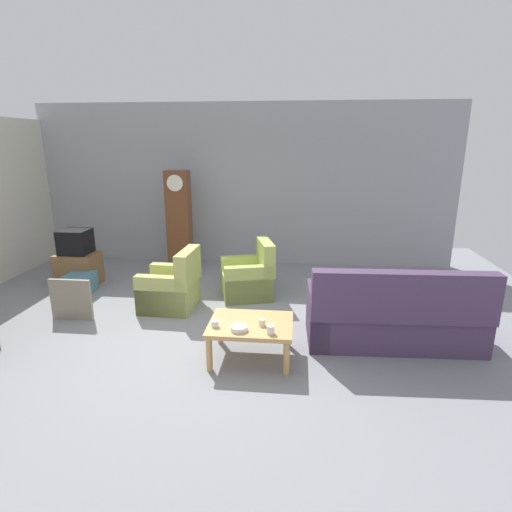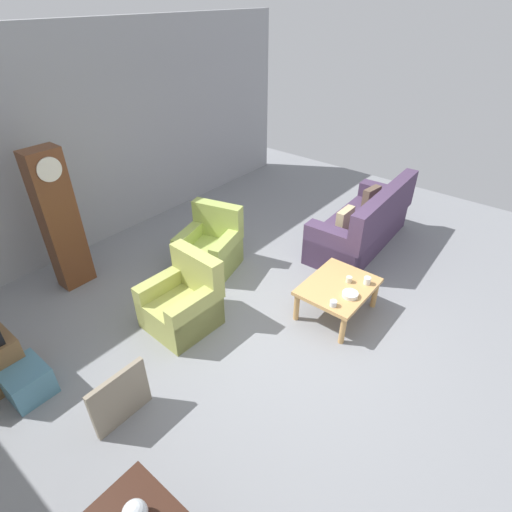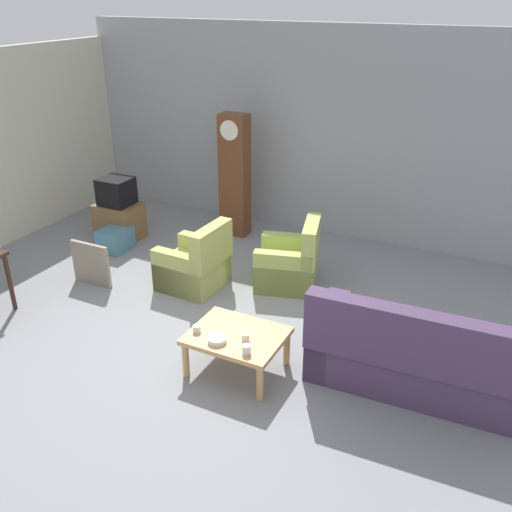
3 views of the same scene
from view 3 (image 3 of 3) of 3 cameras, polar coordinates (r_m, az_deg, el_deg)
name	(u,v)px [view 3 (image 3 of 3)]	position (r m, az deg, el deg)	size (l,w,h in m)	color
ground_plane	(207,336)	(6.59, -5.03, -8.06)	(10.40, 10.40, 0.00)	gray
garage_door_wall	(322,133)	(8.99, 6.75, 12.28)	(8.40, 0.16, 3.20)	#9EA0A5
couch_floral	(416,359)	(5.82, 15.97, -10.01)	(2.13, 0.96, 1.04)	#4C3856
armchair_olive_near	(195,266)	(7.49, -6.19, -1.02)	(0.82, 0.79, 0.92)	tan
armchair_olive_far	(290,264)	(7.52, 3.46, -0.81)	(0.96, 0.94, 0.92)	#A5B858
coffee_table_wood	(237,339)	(5.83, -1.97, -8.44)	(0.96, 0.76, 0.44)	tan
grandfather_clock	(235,176)	(8.90, -2.17, 8.14)	(0.44, 0.30, 1.94)	brown
tv_stand_cabinet	(120,221)	(9.22, -13.68, 3.49)	(0.68, 0.52, 0.57)	brown
tv_crt	(116,191)	(9.05, -14.01, 6.40)	(0.48, 0.44, 0.42)	black
framed_picture_leaning	(91,264)	(7.84, -16.41, -0.78)	(0.60, 0.05, 0.60)	gray
storage_box_blue	(115,239)	(8.85, -14.10, 1.65)	(0.40, 0.46, 0.34)	teal
cup_white_porcelain	(246,349)	(5.49, -0.98, -9.46)	(0.09, 0.09, 0.09)	white
cup_blue_rimmed	(197,329)	(5.84, -6.03, -7.35)	(0.08, 0.08, 0.07)	silver
cup_cream_tall	(246,337)	(5.68, -1.07, -8.25)	(0.08, 0.08, 0.08)	beige
bowl_white_stacked	(217,340)	(5.67, -3.98, -8.47)	(0.19, 0.19, 0.05)	white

